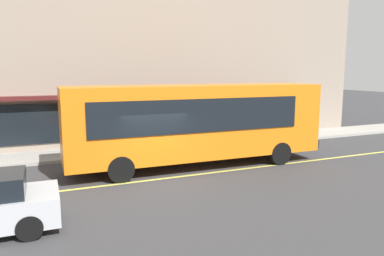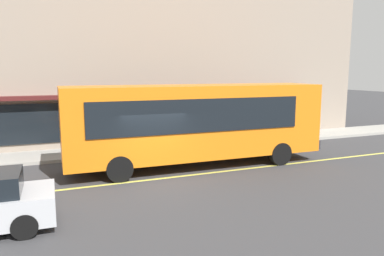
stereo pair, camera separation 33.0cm
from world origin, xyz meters
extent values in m
plane|color=#38383A|center=(0.00, 0.00, 0.00)|extent=(120.00, 120.00, 0.00)
cube|color=#9E9B93|center=(0.00, 5.31, 0.07)|extent=(80.00, 2.51, 0.15)
cube|color=#D8D14C|center=(0.00, 0.00, 0.00)|extent=(36.00, 0.16, 0.01)
cube|color=gray|center=(2.00, 11.49, 7.11)|extent=(27.88, 9.84, 14.23)
cube|color=#4C1919|center=(2.00, 6.32, 2.80)|extent=(19.52, 0.70, 0.20)
cube|color=black|center=(2.00, 6.54, 1.50)|extent=(16.73, 0.08, 2.00)
cube|color=orange|center=(2.25, 1.24, 2.00)|extent=(11.05, 2.73, 3.00)
cube|color=black|center=(7.70, 1.13, 2.36)|extent=(0.16, 2.10, 1.80)
cube|color=black|center=(1.97, 2.52, 2.36)|extent=(8.80, 0.24, 1.32)
cube|color=black|center=(1.92, -0.02, 2.36)|extent=(8.80, 0.24, 1.32)
cube|color=#0CF259|center=(7.77, 1.13, 3.25)|extent=(0.12, 1.90, 0.36)
cube|color=#2D2D33|center=(7.80, 1.13, 0.75)|extent=(0.21, 2.40, 0.40)
cylinder|color=black|center=(5.79, 2.30, 0.50)|extent=(1.01, 0.32, 1.00)
cylinder|color=black|center=(5.74, 0.04, 0.50)|extent=(1.01, 0.32, 1.00)
cylinder|color=black|center=(-1.25, 2.44, 0.50)|extent=(1.01, 0.32, 1.00)
cylinder|color=black|center=(-1.30, 0.19, 0.50)|extent=(1.01, 0.32, 1.00)
cylinder|color=black|center=(-4.37, -3.61, 0.32)|extent=(0.64, 0.23, 0.64)
cylinder|color=black|center=(-4.34, -1.97, 0.32)|extent=(0.64, 0.23, 0.64)
cylinder|color=black|center=(1.73, 5.11, 0.58)|extent=(0.18, 0.18, 0.86)
cylinder|color=#594C47|center=(1.73, 5.11, 1.36)|extent=(0.34, 0.34, 0.68)
sphere|color=tan|center=(1.73, 5.11, 1.82)|extent=(0.24, 0.24, 0.24)
camera|label=1|loc=(-4.07, -12.89, 4.08)|focal=34.20mm
camera|label=2|loc=(-3.76, -13.01, 4.08)|focal=34.20mm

